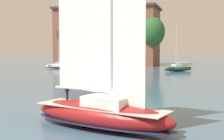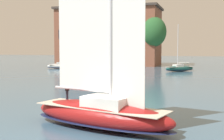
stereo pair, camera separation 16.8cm
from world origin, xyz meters
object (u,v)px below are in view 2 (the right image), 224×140
Objects in this scene: tree_shore_right at (154,32)px; sailboat_main at (101,111)px; sailboat_moored_near_marina at (180,68)px; sailboat_moored_far_slip at (62,66)px.

sailboat_main is at bearing -84.18° from tree_shore_right.
tree_shore_right is at bearing 118.13° from sailboat_moored_near_marina.
tree_shore_right is at bearing 33.39° from sailboat_moored_far_slip.
sailboat_main is 66.38m from sailboat_moored_far_slip.
sailboat_main reaches higher than tree_shore_right.
tree_shore_right is 1.31× the size of sailboat_moored_near_marina.
sailboat_main reaches higher than sailboat_moored_far_slip.
sailboat_moored_far_slip is (-32.44, 1.32, 0.01)m from sailboat_moored_near_marina.
sailboat_moored_far_slip is at bearing -146.61° from tree_shore_right.
sailboat_main reaches higher than sailboat_moored_near_marina.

